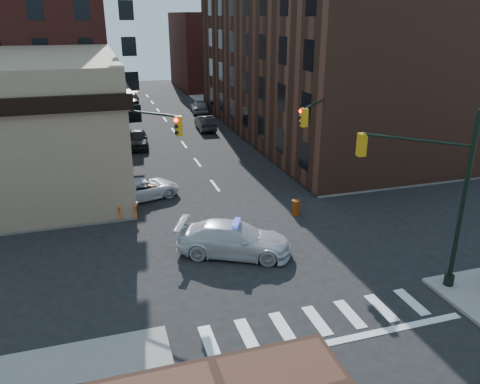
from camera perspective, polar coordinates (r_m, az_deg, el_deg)
ground at (r=25.28m, az=2.58°, el=-6.66°), size 140.00×140.00×0.00m
sidewalk_ne at (r=63.03m, az=12.50°, el=9.75°), size 34.00×54.50×0.15m
commercial_row_ne at (r=48.46m, az=8.49°, el=15.09°), size 14.00×34.00×14.00m
filler_nw at (r=83.57m, az=-23.91°, el=16.63°), size 20.00×18.00×16.00m
filler_ne at (r=82.19m, az=-1.90°, el=16.86°), size 16.00×16.00×12.00m
signal_pole_se at (r=21.90m, az=22.91°, el=0.37°), size 5.40×5.27×8.00m
signal_pole_nw at (r=27.46m, az=-12.74°, el=4.85°), size 3.58×3.67×8.00m
signal_pole_ne at (r=30.57m, az=9.72°, el=6.67°), size 3.67×3.58×8.00m
tree_ne_near at (r=50.13m, az=0.73°, el=11.44°), size 3.00×3.00×4.85m
tree_ne_far at (r=57.71m, az=-1.77°, el=12.67°), size 3.00×3.00×4.85m
police_car at (r=24.14m, az=-0.73°, el=-5.76°), size 6.35×4.73×1.71m
pickup at (r=32.11m, az=-11.72°, el=0.40°), size 5.39×3.62×1.37m
parked_car_wnear at (r=44.87m, az=-12.42°, el=6.37°), size 2.28×4.97×1.65m
parked_car_wfar at (r=50.12m, az=-14.38°, el=7.67°), size 2.15×5.03×1.61m
parked_car_wdeep at (r=67.43m, az=-13.11°, el=10.96°), size 2.59×5.21×1.46m
parked_car_enear at (r=50.92m, az=-4.25°, el=8.42°), size 1.80×4.74×1.55m
parked_car_efar at (r=60.16m, az=-4.99°, el=10.37°), size 2.39×5.01×1.65m
pedestrian_a at (r=30.89m, az=-19.43°, el=-0.56°), size 0.66×0.46×1.74m
pedestrian_b at (r=30.52m, az=-16.89°, el=-0.49°), size 0.97×0.82×1.77m
pedestrian_c at (r=30.25m, az=-22.25°, el=-1.54°), size 1.01×0.66×1.59m
barrel_road at (r=29.13m, az=6.81°, el=-1.89°), size 0.60×0.60×0.96m
barrel_bank at (r=31.93m, az=-10.58°, el=0.02°), size 0.58×0.58×1.01m
barricade_nw_a at (r=28.98m, az=-13.51°, el=-2.16°), size 1.32×0.75×0.95m
barricade_nw_b at (r=31.17m, az=-19.40°, el=-1.26°), size 1.13×0.60×0.83m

